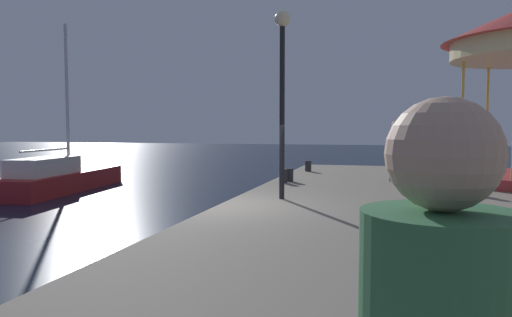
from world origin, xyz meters
name	(u,v)px	position (x,y,z in m)	size (l,w,h in m)	color
ground_plane	(219,241)	(0.00, 0.00, 0.00)	(120.00, 120.00, 0.00)	black
sailboat_red	(59,178)	(-8.64, 5.98, 0.53)	(2.59, 6.89, 6.48)	maroon
lamp_post_mid_promenade	(282,71)	(1.12, 1.16, 3.72)	(0.36, 0.36, 4.27)	black
bollard_north	(283,176)	(0.47, 4.36, 1.00)	(0.24, 0.24, 0.40)	#2D2D33
bollard_center	(308,166)	(0.61, 8.25, 1.00)	(0.24, 0.24, 0.40)	#2D2D33
bollard_south	(289,175)	(0.59, 4.73, 1.00)	(0.24, 0.24, 0.40)	#2D2D33
person_by_the_water	(395,153)	(3.70, 5.60, 1.67)	(0.34, 0.34, 1.85)	#514C56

